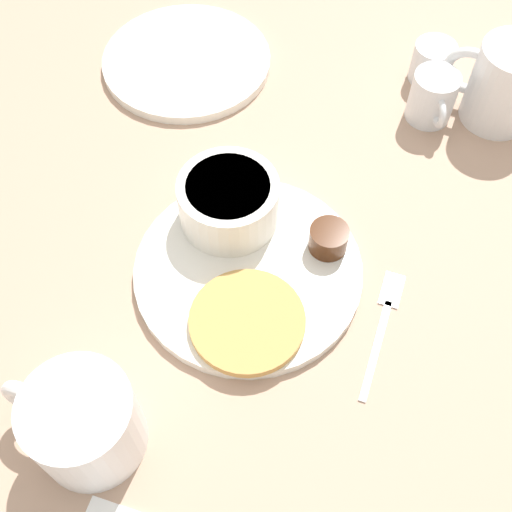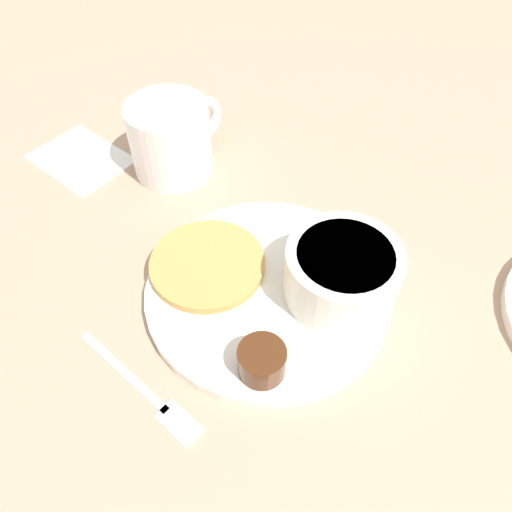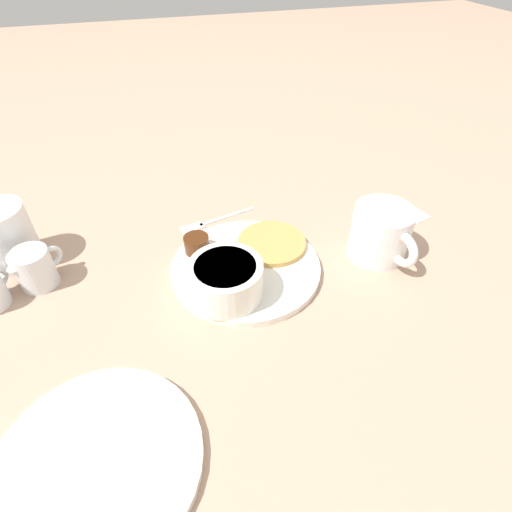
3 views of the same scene
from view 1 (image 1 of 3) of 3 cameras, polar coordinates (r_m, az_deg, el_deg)
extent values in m
plane|color=tan|center=(0.66, -0.70, -1.57)|extent=(4.00, 4.00, 0.00)
cylinder|color=white|center=(0.66, -0.70, -1.30)|extent=(0.23, 0.23, 0.01)
cylinder|color=tan|center=(0.62, -0.79, -5.81)|extent=(0.11, 0.11, 0.01)
cylinder|color=white|center=(0.67, -2.44, 4.85)|extent=(0.11, 0.11, 0.05)
cylinder|color=white|center=(0.65, -2.52, 6.08)|extent=(0.09, 0.09, 0.01)
cylinder|color=#47230F|center=(0.66, 6.47, 1.54)|extent=(0.04, 0.04, 0.03)
cylinder|color=white|center=(0.69, -1.71, 5.31)|extent=(0.05, 0.05, 0.02)
sphere|color=white|center=(0.68, -1.75, 6.25)|extent=(0.03, 0.03, 0.03)
cylinder|color=white|center=(0.57, -14.96, -14.24)|extent=(0.09, 0.09, 0.09)
torus|color=white|center=(0.59, -19.21, -12.13)|extent=(0.02, 0.06, 0.06)
cylinder|color=white|center=(0.81, 15.40, 13.48)|extent=(0.05, 0.05, 0.06)
torus|color=white|center=(0.79, 15.95, 12.16)|extent=(0.03, 0.03, 0.03)
cone|color=white|center=(0.81, 15.41, 16.01)|extent=(0.02, 0.02, 0.01)
cylinder|color=white|center=(0.86, 15.39, 16.26)|extent=(0.05, 0.05, 0.05)
torus|color=white|center=(0.85, 16.51, 15.22)|extent=(0.02, 0.03, 0.03)
cone|color=white|center=(0.86, 14.81, 18.27)|extent=(0.02, 0.02, 0.01)
cube|color=silver|center=(0.63, 10.63, -8.11)|extent=(0.11, 0.03, 0.00)
cube|color=silver|center=(0.67, 12.00, -2.92)|extent=(0.04, 0.03, 0.00)
cylinder|color=white|center=(0.82, 21.35, 13.99)|extent=(0.08, 0.08, 0.10)
torus|color=white|center=(0.82, 18.42, 15.32)|extent=(0.02, 0.06, 0.06)
cylinder|color=white|center=(0.87, -6.18, 16.87)|extent=(0.22, 0.22, 0.01)
camera|label=2|loc=(0.54, 34.16, 30.52)|focal=35.00mm
camera|label=3|loc=(0.77, -33.75, 40.85)|focal=28.00mm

